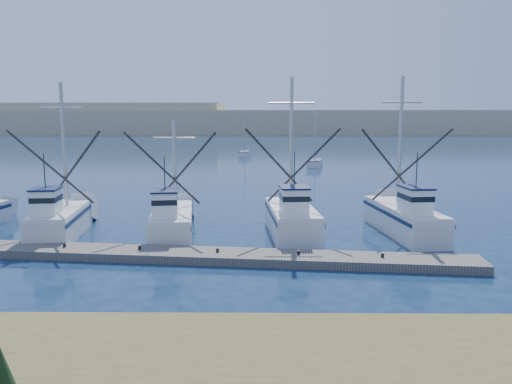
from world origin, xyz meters
The scene contains 6 objects.
ground centered at (0.00, 0.00, 0.00)m, with size 500.00×500.00×0.00m, color #0D203A.
floating_dock centered at (-7.63, 6.24, 0.21)m, with size 31.50×2.10×0.42m, color #64605A.
dune_ridge centered at (0.00, 210.00, 5.00)m, with size 360.00×60.00×10.00m, color tan.
trawler_fleet centered at (-6.62, 11.21, 0.99)m, with size 30.36×8.57×9.54m.
sailboat_near centered at (5.35, 54.18, 0.50)m, with size 2.88×5.86×8.10m.
sailboat_far centered at (-5.48, 72.82, 0.50)m, with size 2.06×5.73×8.10m.
Camera 1 is at (-2.50, -18.05, 7.00)m, focal length 35.00 mm.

